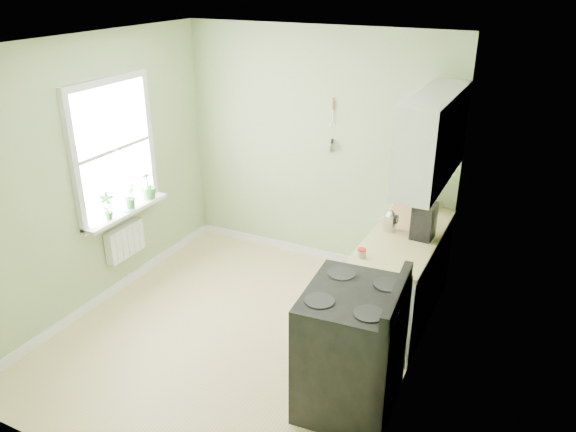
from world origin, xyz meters
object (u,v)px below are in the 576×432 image
at_px(stove, 352,348).
at_px(kettle, 390,221).
at_px(stand_mixer, 430,195).
at_px(coffee_maker, 424,222).

xyz_separation_m(stove, kettle, (-0.15, 1.39, 0.49)).
height_order(stove, stand_mixer, stand_mixer).
distance_m(stove, coffee_maker, 1.50).
relative_size(stand_mixer, kettle, 1.70).
xyz_separation_m(stand_mixer, kettle, (-0.21, -0.73, -0.05)).
xyz_separation_m(stove, coffee_maker, (0.17, 1.39, 0.55)).
bearing_deg(stove, coffee_maker, 83.13).
bearing_deg(kettle, coffee_maker, -1.18).
distance_m(stove, stand_mixer, 2.19).
bearing_deg(stove, kettle, 96.28).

